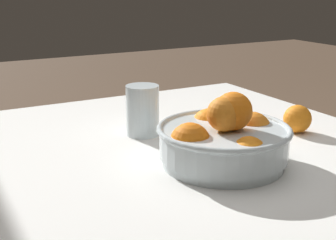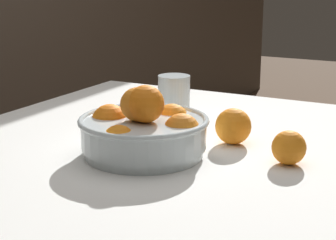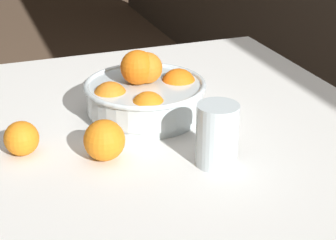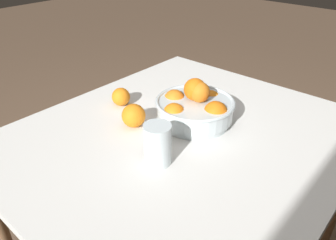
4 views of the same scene
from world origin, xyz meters
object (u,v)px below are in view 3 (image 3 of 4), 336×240
at_px(juice_glass, 217,137).
at_px(orange_loose_near_bowl, 21,138).
at_px(orange_loose_front, 104,140).
at_px(fruit_bowl, 145,94).

xyz_separation_m(juice_glass, orange_loose_near_bowl, (-0.17, -0.35, -0.02)).
bearing_deg(orange_loose_near_bowl, orange_loose_front, 62.17).
distance_m(fruit_bowl, juice_glass, 0.26).
xyz_separation_m(orange_loose_near_bowl, orange_loose_front, (0.08, 0.15, 0.01)).
bearing_deg(juice_glass, orange_loose_near_bowl, -116.33).
bearing_deg(juice_glass, orange_loose_front, -115.16).
distance_m(juice_glass, orange_loose_near_bowl, 0.39).
bearing_deg(orange_loose_front, fruit_bowl, 140.02).
xyz_separation_m(juice_glass, orange_loose_front, (-0.09, -0.20, -0.02)).
distance_m(fruit_bowl, orange_loose_front, 0.21).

